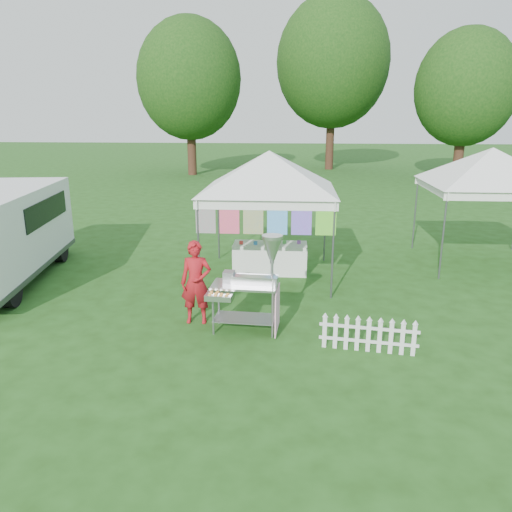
{
  "coord_description": "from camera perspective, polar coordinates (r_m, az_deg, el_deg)",
  "views": [
    {
      "loc": [
        0.59,
        -8.05,
        3.81
      ],
      "look_at": [
        -0.14,
        1.39,
        1.1
      ],
      "focal_mm": 35.0,
      "sensor_mm": 36.0,
      "label": 1
    }
  ],
  "objects": [
    {
      "name": "tree_right",
      "position": [
        31.52,
        22.87,
        17.28
      ],
      "size": [
        5.6,
        5.6,
        8.42
      ],
      "color": "#321B12",
      "rests_on": "ground"
    },
    {
      "name": "ground",
      "position": [
        8.92,
        0.2,
        -9.3
      ],
      "size": [
        120.0,
        120.0,
        0.0
      ],
      "primitive_type": "plane",
      "color": "#204513",
      "rests_on": "ground"
    },
    {
      "name": "canopy_right",
      "position": [
        13.96,
        25.5,
        11.1
      ],
      "size": [
        4.24,
        4.24,
        3.45
      ],
      "color": "#59595E",
      "rests_on": "ground"
    },
    {
      "name": "picket_fence",
      "position": [
        8.52,
        12.73,
        -8.86
      ],
      "size": [
        1.61,
        0.25,
        0.56
      ],
      "rotation": [
        0.0,
        0.0,
        -0.14
      ],
      "color": "silver",
      "rests_on": "ground"
    },
    {
      "name": "canopy_main",
      "position": [
        11.59,
        1.52,
        11.9
      ],
      "size": [
        4.24,
        4.24,
        3.45
      ],
      "color": "#59595E",
      "rests_on": "ground"
    },
    {
      "name": "tree_left",
      "position": [
        32.78,
        -7.63,
        19.38
      ],
      "size": [
        6.4,
        6.4,
        9.53
      ],
      "color": "#321B12",
      "rests_on": "ground"
    },
    {
      "name": "vendor",
      "position": [
        9.33,
        -6.86,
        -3.03
      ],
      "size": [
        0.6,
        0.41,
        1.58
      ],
      "primitive_type": "imported",
      "rotation": [
        0.0,
        0.0,
        0.06
      ],
      "color": "maroon",
      "rests_on": "ground"
    },
    {
      "name": "display_table",
      "position": [
        12.3,
        1.62,
        -0.25
      ],
      "size": [
        1.8,
        0.7,
        0.75
      ],
      "primitive_type": "cube",
      "color": "white",
      "rests_on": "ground"
    },
    {
      "name": "donut_cart",
      "position": [
        8.79,
        -0.11,
        -2.32
      ],
      "size": [
        1.33,
        0.83,
        1.79
      ],
      "rotation": [
        0.0,
        0.0,
        -0.06
      ],
      "color": "gray",
      "rests_on": "ground"
    },
    {
      "name": "tree_mid",
      "position": [
        36.28,
        8.8,
        21.06
      ],
      "size": [
        7.6,
        7.6,
        11.52
      ],
      "color": "#321B12",
      "rests_on": "ground"
    }
  ]
}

